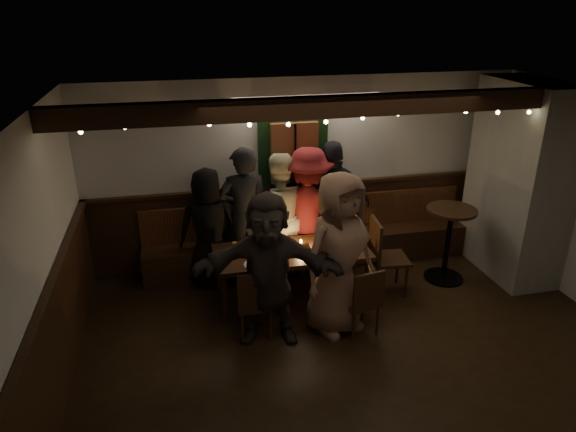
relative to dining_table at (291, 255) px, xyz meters
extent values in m
cube|color=black|center=(0.46, -1.40, -0.62)|extent=(6.00, 5.00, 0.01)
cube|color=black|center=(0.46, -1.40, 1.99)|extent=(6.00, 5.00, 0.01)
cube|color=white|center=(0.46, 1.11, 0.68)|extent=(6.00, 0.01, 2.60)
cube|color=white|center=(-2.54, -1.40, 0.68)|extent=(0.01, 5.00, 2.60)
cube|color=black|center=(0.46, 1.08, -0.07)|extent=(6.00, 0.05, 1.10)
cube|color=black|center=(-2.51, -1.40, -0.07)|extent=(0.05, 5.00, 1.10)
cube|color=gray|center=(3.11, 0.10, 0.68)|extent=(0.70, 1.40, 2.60)
cube|color=black|center=(0.46, 0.83, -0.39)|extent=(4.60, 0.45, 0.45)
cube|color=#522614|center=(0.46, 1.01, 0.08)|extent=(4.60, 0.06, 0.50)
cube|color=black|center=(0.26, 1.04, 1.03)|extent=(0.95, 0.04, 1.00)
cube|color=#522614|center=(0.26, 0.98, 1.03)|extent=(0.64, 0.12, 0.76)
cube|color=black|center=(0.46, -0.40, 1.87)|extent=(6.00, 0.16, 0.22)
sphere|color=#FFE599|center=(-2.14, -0.42, 1.74)|extent=(0.04, 0.04, 0.04)
sphere|color=#FFE599|center=(-1.74, -0.42, 1.77)|extent=(0.04, 0.04, 0.04)
sphere|color=#FFE599|center=(-1.34, -0.42, 1.77)|extent=(0.04, 0.04, 0.04)
sphere|color=#FFE599|center=(-0.94, -0.42, 1.76)|extent=(0.04, 0.04, 0.04)
sphere|color=#FFE599|center=(-0.54, -0.42, 1.73)|extent=(0.04, 0.04, 0.04)
sphere|color=#FFE599|center=(-0.14, -0.42, 1.71)|extent=(0.04, 0.04, 0.04)
sphere|color=#FFE599|center=(0.26, -0.42, 1.72)|extent=(0.04, 0.04, 0.04)
sphere|color=#FFE599|center=(0.66, -0.42, 1.74)|extent=(0.04, 0.04, 0.04)
sphere|color=#FFE599|center=(1.06, -0.42, 1.77)|extent=(0.04, 0.04, 0.04)
sphere|color=#FFE599|center=(1.46, -0.42, 1.77)|extent=(0.04, 0.04, 0.04)
sphere|color=#FFE599|center=(1.86, -0.42, 1.75)|extent=(0.04, 0.04, 0.04)
sphere|color=#FFE599|center=(2.26, -0.42, 1.73)|extent=(0.04, 0.04, 0.04)
sphere|color=#FFE599|center=(2.66, -0.42, 1.71)|extent=(0.04, 0.04, 0.04)
sphere|color=#FFE599|center=(3.06, -0.42, 1.72)|extent=(0.04, 0.04, 0.04)
cube|color=black|center=(0.00, 0.00, 0.03)|extent=(1.89, 0.81, 0.05)
cylinder|color=black|center=(-0.87, -0.33, -0.31)|extent=(0.06, 0.06, 0.62)
cylinder|color=black|center=(-0.87, 0.34, -0.31)|extent=(0.06, 0.06, 0.62)
cylinder|color=black|center=(0.88, -0.33, -0.31)|extent=(0.06, 0.06, 0.62)
cylinder|color=black|center=(0.88, 0.34, -0.31)|extent=(0.06, 0.06, 0.62)
cylinder|color=#BF7226|center=(-0.68, 0.12, 0.12)|extent=(0.06, 0.06, 0.13)
cylinder|color=#BF7226|center=(-0.42, -0.17, 0.12)|extent=(0.06, 0.06, 0.13)
cylinder|color=silver|center=(-0.13, 0.13, 0.12)|extent=(0.06, 0.06, 0.13)
cylinder|color=#BF7226|center=(0.17, -0.09, 0.12)|extent=(0.06, 0.06, 0.13)
cylinder|color=silver|center=(0.50, 0.21, 0.12)|extent=(0.06, 0.06, 0.13)
cylinder|color=#BF7226|center=(0.78, -0.13, 0.12)|extent=(0.06, 0.06, 0.13)
cylinder|color=white|center=(-0.51, -0.27, 0.06)|extent=(0.23, 0.23, 0.01)
cube|color=#B2B2B7|center=(0.00, -0.04, 0.08)|extent=(0.14, 0.09, 0.05)
cylinder|color=#990C0C|center=(-0.02, -0.04, 0.13)|extent=(0.03, 0.03, 0.14)
cylinder|color=gold|center=(0.03, -0.04, 0.13)|extent=(0.03, 0.03, 0.14)
cylinder|color=silver|center=(0.13, 0.05, 0.09)|extent=(0.05, 0.05, 0.07)
sphere|color=#FFB24C|center=(0.13, 0.05, 0.15)|extent=(0.03, 0.03, 0.03)
cube|color=black|center=(-0.56, -0.63, -0.23)|extent=(0.42, 0.42, 0.04)
cube|color=black|center=(-0.58, -0.81, 0.01)|extent=(0.38, 0.08, 0.44)
cylinder|color=black|center=(-0.39, -0.50, -0.43)|extent=(0.03, 0.03, 0.37)
cylinder|color=black|center=(-0.43, -0.81, -0.43)|extent=(0.03, 0.03, 0.37)
cylinder|color=black|center=(-0.70, -0.46, -0.43)|extent=(0.03, 0.03, 0.37)
cylinder|color=black|center=(-0.74, -0.77, -0.43)|extent=(0.03, 0.03, 0.37)
cube|color=black|center=(0.58, -0.85, -0.23)|extent=(0.44, 0.44, 0.04)
cube|color=black|center=(0.61, -1.02, 0.00)|extent=(0.38, 0.10, 0.43)
cylinder|color=black|center=(0.71, -0.67, -0.43)|extent=(0.03, 0.03, 0.37)
cylinder|color=black|center=(0.76, -0.97, -0.43)|extent=(0.03, 0.03, 0.37)
cylinder|color=black|center=(0.41, -0.73, -0.43)|extent=(0.03, 0.03, 0.37)
cylinder|color=black|center=(0.46, -1.03, -0.43)|extent=(0.03, 0.03, 0.37)
cube|color=black|center=(1.26, -0.09, -0.16)|extent=(0.50, 0.50, 0.04)
cube|color=black|center=(1.06, -0.07, 0.12)|extent=(0.09, 0.45, 0.51)
cylinder|color=black|center=(1.42, -0.29, -0.40)|extent=(0.04, 0.04, 0.44)
cylinder|color=black|center=(1.06, -0.25, -0.40)|extent=(0.04, 0.04, 0.44)
cylinder|color=black|center=(1.46, 0.07, -0.40)|extent=(0.04, 0.04, 0.44)
cylinder|color=black|center=(1.10, 0.11, -0.40)|extent=(0.04, 0.04, 0.44)
cylinder|color=black|center=(2.14, 0.03, -0.60)|extent=(0.52, 0.52, 0.03)
cylinder|color=black|center=(2.14, 0.03, -0.12)|extent=(0.07, 0.07, 1.00)
cylinder|color=black|center=(2.14, 0.03, 0.38)|extent=(0.64, 0.64, 0.04)
imported|color=black|center=(-0.95, 0.63, 0.17)|extent=(0.78, 0.52, 1.59)
imported|color=black|center=(-0.48, 0.66, 0.30)|extent=(0.69, 0.47, 1.84)
imported|color=beige|center=(-0.02, 0.71, 0.24)|extent=(0.92, 0.77, 1.71)
imported|color=maroon|center=(0.38, 0.66, 0.27)|extent=(1.31, 1.06, 1.77)
imported|color=black|center=(0.75, 0.73, 0.29)|extent=(1.07, 0.46, 1.82)
imported|color=#352D2A|center=(-0.43, -0.73, 0.24)|extent=(1.67, 0.85, 1.72)
imported|color=#926954|center=(0.36, -0.72, 0.32)|extent=(1.07, 0.90, 1.88)
camera|label=1|loc=(-1.30, -5.47, 2.88)|focal=32.00mm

